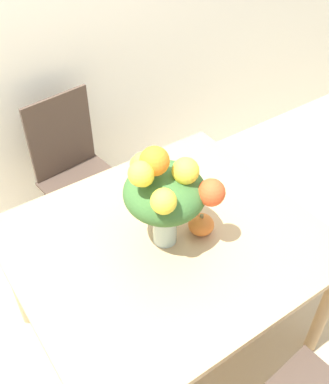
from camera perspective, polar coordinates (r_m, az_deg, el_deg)
ground_plane at (r=2.48m, az=0.16°, el=-17.34°), size 12.00×12.00×0.00m
wall_back at (r=2.49m, az=-17.14°, el=21.96°), size 8.00×0.06×2.70m
dining_table at (r=1.96m, az=0.19°, el=-7.68°), size 1.24×1.09×0.72m
flower_vase at (r=1.69m, az=0.05°, el=0.01°), size 0.33×0.36×0.49m
pumpkin at (r=1.89m, az=4.67°, el=-4.13°), size 0.11×0.11×0.10m
dining_chair_near_window at (r=2.65m, az=-10.95°, el=2.26°), size 0.47×0.47×0.93m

